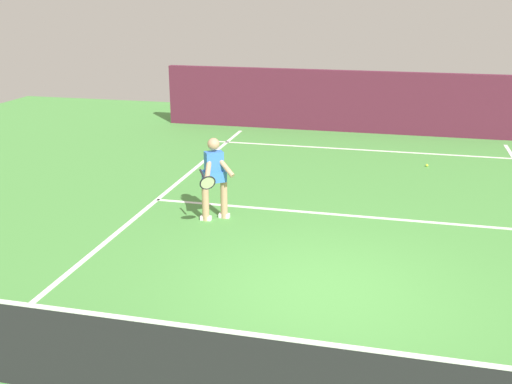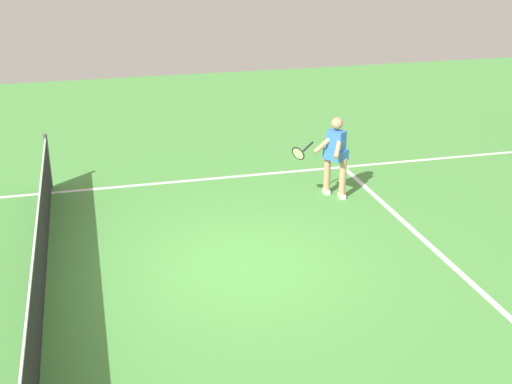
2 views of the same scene
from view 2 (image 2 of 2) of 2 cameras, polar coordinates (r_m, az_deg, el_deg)
The scene contains 5 objects.
ground_plane at distance 10.59m, azimuth -1.24°, elevation -6.10°, with size 27.96×27.96×0.00m, color #4C9342.
service_line_marking at distance 11.62m, azimuth 14.03°, elevation -4.11°, with size 7.62×0.10×0.01m, color white.
sideline_right_marking at distance 14.01m, azimuth -4.79°, elevation 1.02°, with size 0.10×19.51×0.01m, color white.
court_net at distance 10.18m, azimuth -17.49°, elevation -5.13°, with size 8.30×0.08×1.10m.
tennis_player at distance 12.95m, azimuth 6.54°, elevation 3.16°, with size 0.69×1.14×1.55m.
Camera 2 is at (-9.13, 2.09, 4.95)m, focal length 48.10 mm.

